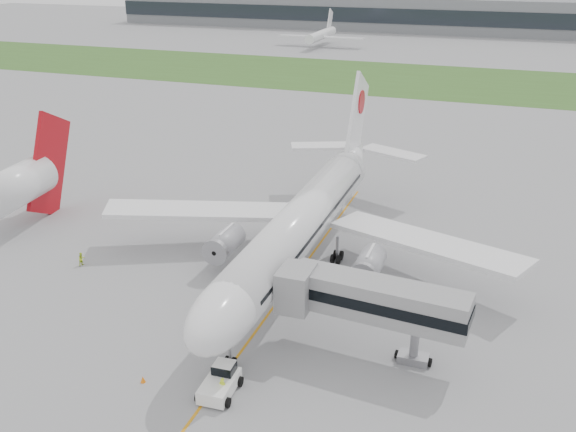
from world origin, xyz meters
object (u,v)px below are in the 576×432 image
(neighbor_aircraft, at_px, (21,183))
(airliner, at_px, (304,219))
(jet_bridge, at_px, (366,299))
(ground_crew_near, at_px, (223,388))
(pushback_tug, at_px, (221,381))

(neighbor_aircraft, bearing_deg, airliner, -3.71)
(airliner, distance_m, neighbor_aircraft, 36.80)
(neighbor_aircraft, bearing_deg, jet_bridge, -21.29)
(ground_crew_near, xyz_separation_m, neighbor_aircraft, (-37.95, 22.64, 4.79))
(pushback_tug, bearing_deg, jet_bridge, 39.64)
(airliner, height_order, neighbor_aircraft, airliner)
(jet_bridge, height_order, ground_crew_near, jet_bridge)
(ground_crew_near, bearing_deg, jet_bridge, -128.94)
(pushback_tug, height_order, ground_crew_near, pushback_tug)
(ground_crew_near, bearing_deg, airliner, -82.36)
(airliner, distance_m, ground_crew_near, 24.34)
(jet_bridge, relative_size, ground_crew_near, 8.79)
(jet_bridge, bearing_deg, neighbor_aircraft, 169.61)
(pushback_tug, bearing_deg, neighbor_aircraft, 146.81)
(pushback_tug, relative_size, jet_bridge, 0.26)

